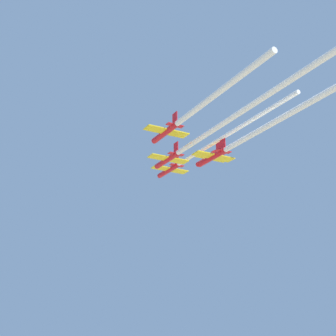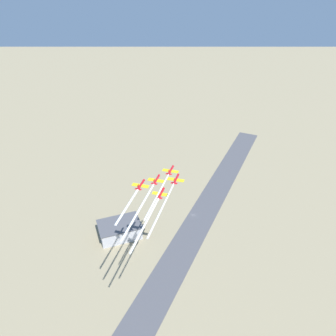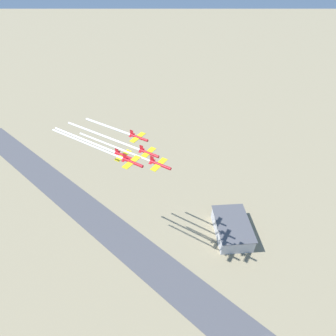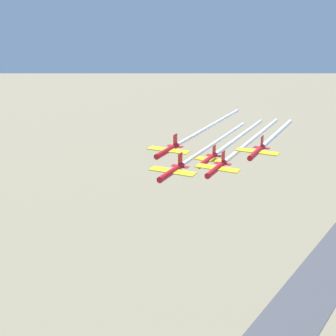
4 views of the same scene
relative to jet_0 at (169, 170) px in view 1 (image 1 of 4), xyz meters
name	(u,v)px [view 1 (image 1 of 4)]	position (x,y,z in m)	size (l,w,h in m)	color
jet_0	(169,170)	(0.00, 0.00, 0.00)	(10.01, 10.18, 3.69)	red
jet_1	(168,159)	(-11.24, -4.91, -1.56)	(10.01, 10.18, 3.69)	red
jet_2	(210,158)	(-1.17, -12.21, 1.13)	(10.01, 10.18, 3.69)	red
jet_3	(166,132)	(-22.49, -9.81, 0.38)	(10.01, 10.18, 3.69)	red
jet_4	(213,157)	(-12.42, -17.12, -3.31)	(10.01, 10.18, 3.69)	red
smoke_trail_0	(228,134)	(-16.09, -22.18, -0.05)	(26.96, 36.70, 0.88)	white
smoke_trail_1	(242,111)	(-28.99, -29.36, -1.61)	(30.45, 41.39, 1.10)	white
smoke_trail_2	(285,115)	(-18.05, -35.47, 1.08)	(28.57, 38.89, 0.93)	white
smoke_trail_3	(219,92)	(-34.69, -26.63, 0.33)	(19.43, 26.16, 1.18)	white
smoke_trail_4	(294,111)	(-28.29, -39.00, -3.37)	(26.70, 36.23, 1.09)	white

